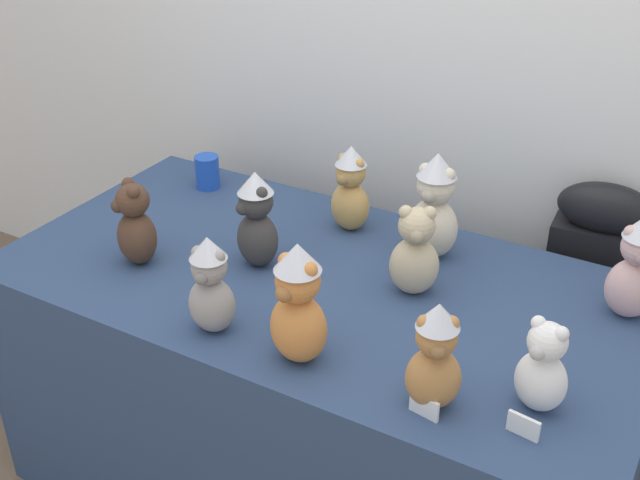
# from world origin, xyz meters

# --- Properties ---
(wall_back) EXTENTS (7.00, 0.08, 2.60)m
(wall_back) POSITION_xyz_m (0.00, 0.95, 1.30)
(wall_back) COLOR white
(wall_back) RESTS_ON ground_plane
(display_table) EXTENTS (1.77, 0.90, 0.79)m
(display_table) POSITION_xyz_m (0.00, 0.25, 0.40)
(display_table) COLOR navy
(display_table) RESTS_ON ground_plane
(instrument_case) EXTENTS (0.29, 0.14, 0.98)m
(instrument_case) POSITION_xyz_m (0.61, 0.83, 0.49)
(instrument_case) COLOR black
(instrument_case) RESTS_ON ground_plane
(teddy_bear_cream) EXTENTS (0.14, 0.13, 0.31)m
(teddy_bear_cream) POSITION_xyz_m (0.21, 0.51, 0.94)
(teddy_bear_cream) COLOR beige
(teddy_bear_cream) RESTS_ON display_table
(teddy_bear_cocoa) EXTENTS (0.16, 0.16, 0.25)m
(teddy_bear_cocoa) POSITION_xyz_m (-0.48, 0.07, 0.91)
(teddy_bear_cocoa) COLOR #4C3323
(teddy_bear_cocoa) RESTS_ON display_table
(teddy_bear_honey) EXTENTS (0.14, 0.12, 0.27)m
(teddy_bear_honey) POSITION_xyz_m (-0.06, 0.54, 0.92)
(teddy_bear_honey) COLOR tan
(teddy_bear_honey) RESTS_ON display_table
(teddy_bear_snow) EXTENTS (0.13, 0.12, 0.22)m
(teddy_bear_snow) POSITION_xyz_m (0.66, 0.03, 0.89)
(teddy_bear_snow) COLOR white
(teddy_bear_snow) RESTS_ON display_table
(teddy_bear_sand) EXTENTS (0.16, 0.15, 0.25)m
(teddy_bear_sand) POSITION_xyz_m (0.24, 0.32, 0.91)
(teddy_bear_sand) COLOR #CCB78E
(teddy_bear_sand) RESTS_ON display_table
(teddy_bear_charcoal) EXTENTS (0.16, 0.15, 0.28)m
(teddy_bear_charcoal) POSITION_xyz_m (-0.19, 0.23, 0.93)
(teddy_bear_charcoal) COLOR #383533
(teddy_bear_charcoal) RESTS_ON display_table
(teddy_bear_caramel) EXTENTS (0.15, 0.14, 0.26)m
(teddy_bear_caramel) POSITION_xyz_m (0.46, -0.07, 0.92)
(teddy_bear_caramel) COLOR #B27A42
(teddy_bear_caramel) RESTS_ON display_table
(teddy_bear_ginger) EXTENTS (0.16, 0.14, 0.31)m
(teddy_bear_ginger) POSITION_xyz_m (0.13, -0.08, 0.94)
(teddy_bear_ginger) COLOR #D17F3D
(teddy_bear_ginger) RESTS_ON display_table
(teddy_bear_ash) EXTENTS (0.13, 0.11, 0.26)m
(teddy_bear_ash) POSITION_xyz_m (-0.11, -0.08, 0.92)
(teddy_bear_ash) COLOR gray
(teddy_bear_ash) RESTS_ON display_table
(teddy_bear_blush) EXTENTS (0.16, 0.15, 0.29)m
(teddy_bear_blush) POSITION_xyz_m (0.76, 0.49, 0.93)
(teddy_bear_blush) COLOR beige
(teddy_bear_blush) RESTS_ON display_table
(party_cup_blue) EXTENTS (0.08, 0.08, 0.11)m
(party_cup_blue) POSITION_xyz_m (-0.61, 0.56, 0.85)
(party_cup_blue) COLOR blue
(party_cup_blue) RESTS_ON display_table
(name_card_front_left) EXTENTS (0.07, 0.02, 0.05)m
(name_card_front_left) POSITION_xyz_m (0.46, -0.11, 0.82)
(name_card_front_left) COLOR white
(name_card_front_left) RESTS_ON display_table
(name_card_front_middle) EXTENTS (0.07, 0.02, 0.05)m
(name_card_front_middle) POSITION_xyz_m (0.66, -0.07, 0.82)
(name_card_front_middle) COLOR white
(name_card_front_middle) RESTS_ON display_table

